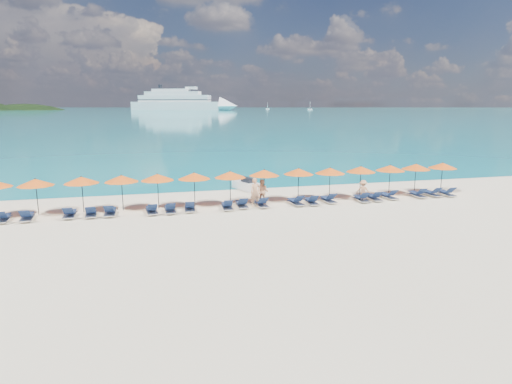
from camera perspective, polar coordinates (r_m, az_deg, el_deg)
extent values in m
plane|color=beige|center=(23.98, 1.76, -4.21)|extent=(1400.00, 1400.00, 0.00)
cube|color=#1FA9B2|center=(682.25, -13.90, 10.69)|extent=(1600.00, 1300.00, 0.01)
ellipsoid|color=black|center=(601.08, -28.15, 6.25)|extent=(162.00, 126.00, 85.50)
cube|color=white|center=(538.43, -10.57, 11.20)|extent=(107.46, 59.80, 9.84)
cone|color=white|center=(521.13, -3.67, 11.37)|extent=(28.31, 28.31, 21.64)
cube|color=white|center=(539.12, -10.81, 12.14)|extent=(86.35, 48.75, 7.87)
cube|color=white|center=(539.87, -11.04, 12.76)|extent=(67.61, 39.44, 4.92)
cube|color=white|center=(540.64, -11.26, 13.16)|extent=(46.50, 28.39, 3.44)
cube|color=black|center=(539.10, -10.81, 11.98)|extent=(87.42, 49.35, 0.89)
cube|color=black|center=(539.15, -10.82, 12.35)|extent=(85.27, 48.15, 0.89)
cylinder|color=black|center=(545.43, -12.66, 13.50)|extent=(4.33, 4.33, 5.41)
cube|color=white|center=(608.49, 1.55, 11.01)|extent=(5.10, 1.70, 1.36)
cylinder|color=white|center=(608.46, 1.55, 11.43)|extent=(0.31, 0.31, 8.50)
cube|color=white|center=(555.46, 7.21, 10.88)|extent=(5.75, 1.92, 1.53)
cylinder|color=white|center=(555.44, 7.22, 11.40)|extent=(0.34, 0.34, 9.58)
cube|color=white|center=(33.31, -1.31, 0.87)|extent=(1.88, 2.85, 0.61)
cube|color=black|center=(33.05, -1.10, 1.56)|extent=(0.92, 1.24, 0.39)
cylinder|color=black|center=(33.75, -1.94, 2.06)|extent=(0.60, 0.28, 0.07)
imported|color=tan|center=(27.68, -0.10, -0.06)|extent=(0.73, 0.52, 1.88)
imported|color=tan|center=(28.42, 0.88, 0.02)|extent=(0.93, 0.84, 1.66)
imported|color=tan|center=(30.44, 14.09, 0.23)|extent=(1.01, 0.87, 1.43)
cylinder|color=black|center=(28.56, -27.16, -0.66)|extent=(0.05, 0.05, 2.20)
cone|color=#F15C13|center=(28.40, -27.33, 1.15)|extent=(2.10, 2.10, 0.42)
sphere|color=black|center=(28.36, -27.37, 1.59)|extent=(0.08, 0.08, 0.08)
cylinder|color=black|center=(28.25, -22.12, -0.35)|extent=(0.05, 0.05, 2.20)
cone|color=#F15C13|center=(28.09, -22.26, 1.49)|extent=(2.10, 2.10, 0.42)
sphere|color=black|center=(28.06, -22.30, 1.93)|extent=(0.08, 0.08, 0.08)
cylinder|color=black|center=(27.95, -17.40, -0.14)|extent=(0.05, 0.05, 2.20)
cone|color=#F15C13|center=(27.79, -17.51, 1.71)|extent=(2.10, 2.10, 0.42)
sphere|color=black|center=(27.75, -17.54, 2.16)|extent=(0.08, 0.08, 0.08)
cylinder|color=black|center=(27.89, -12.93, 0.07)|extent=(0.05, 0.05, 2.20)
cone|color=#F15C13|center=(27.72, -13.01, 1.93)|extent=(2.10, 2.10, 0.42)
sphere|color=black|center=(27.69, -13.03, 2.38)|extent=(0.08, 0.08, 0.08)
cylinder|color=black|center=(27.97, -8.20, 0.28)|extent=(0.05, 0.05, 2.20)
cone|color=#F15C13|center=(27.80, -8.25, 2.14)|extent=(2.10, 2.10, 0.42)
sphere|color=black|center=(27.77, -8.26, 2.59)|extent=(0.08, 0.08, 0.08)
cylinder|color=black|center=(28.28, -3.45, 0.50)|extent=(0.05, 0.05, 2.20)
cone|color=#F15C13|center=(28.12, -3.47, 2.34)|extent=(2.10, 2.10, 0.42)
sphere|color=black|center=(28.09, -3.48, 2.79)|extent=(0.08, 0.08, 0.08)
cylinder|color=black|center=(29.01, 1.10, 0.80)|extent=(0.05, 0.05, 2.20)
cone|color=#F15C13|center=(28.85, 1.11, 2.60)|extent=(2.10, 2.10, 0.42)
sphere|color=black|center=(28.82, 1.11, 3.03)|extent=(0.08, 0.08, 0.08)
cylinder|color=black|center=(29.70, 5.67, 1.00)|extent=(0.05, 0.05, 2.20)
cone|color=#F15C13|center=(29.55, 5.71, 2.75)|extent=(2.10, 2.10, 0.42)
sphere|color=black|center=(29.51, 5.71, 3.18)|extent=(0.08, 0.08, 0.08)
cylinder|color=black|center=(30.32, 9.79, 1.11)|extent=(0.05, 0.05, 2.20)
cone|color=#F15C13|center=(30.17, 9.85, 2.82)|extent=(2.10, 2.10, 0.42)
sphere|color=black|center=(30.14, 9.87, 3.24)|extent=(0.08, 0.08, 0.08)
cylinder|color=black|center=(31.44, 13.73, 1.31)|extent=(0.05, 0.05, 2.20)
cone|color=#F15C13|center=(31.30, 13.81, 2.97)|extent=(2.10, 2.10, 0.42)
sphere|color=black|center=(31.27, 13.83, 3.37)|extent=(0.08, 0.08, 0.08)
cylinder|color=black|center=(32.62, 17.37, 1.48)|extent=(0.05, 0.05, 2.20)
cone|color=#F15C13|center=(32.48, 17.47, 3.07)|extent=(2.10, 2.10, 0.42)
sphere|color=black|center=(32.45, 17.49, 3.46)|extent=(0.08, 0.08, 0.08)
cylinder|color=black|center=(33.96, 20.46, 1.65)|extent=(0.05, 0.05, 2.20)
cone|color=#F15C13|center=(33.82, 20.57, 3.19)|extent=(2.10, 2.10, 0.42)
sphere|color=black|center=(33.79, 20.59, 3.56)|extent=(0.08, 0.08, 0.08)
cylinder|color=black|center=(35.31, 23.51, 1.78)|extent=(0.05, 0.05, 2.20)
cone|color=#F15C13|center=(35.18, 23.63, 3.25)|extent=(2.10, 2.10, 0.42)
sphere|color=black|center=(35.16, 23.66, 3.61)|extent=(0.08, 0.08, 0.08)
cube|color=silver|center=(28.20, -30.61, -3.15)|extent=(0.77, 1.75, 0.06)
cube|color=#15274E|center=(28.40, -30.55, -2.71)|extent=(0.64, 1.14, 0.04)
cube|color=#15274E|center=(27.59, -30.92, -2.60)|extent=(0.59, 0.58, 0.43)
cube|color=silver|center=(27.84, -28.20, -3.08)|extent=(0.78, 1.75, 0.06)
cube|color=#15274E|center=(28.04, -28.15, -2.64)|extent=(0.65, 1.15, 0.04)
cube|color=#15274E|center=(27.22, -28.44, -2.52)|extent=(0.60, 0.59, 0.43)
cube|color=silver|center=(27.48, -23.55, -2.84)|extent=(0.63, 1.70, 0.06)
cube|color=#15274E|center=(27.68, -23.50, -2.39)|extent=(0.56, 1.10, 0.04)
cube|color=#15274E|center=(26.86, -23.80, -2.27)|extent=(0.55, 0.54, 0.43)
cube|color=silver|center=(27.21, -21.14, -2.78)|extent=(0.77, 1.75, 0.06)
cube|color=#15274E|center=(27.42, -21.15, -2.33)|extent=(0.65, 1.15, 0.04)
cube|color=#15274E|center=(26.58, -21.23, -2.21)|extent=(0.60, 0.59, 0.43)
cube|color=silver|center=(27.11, -18.86, -2.67)|extent=(0.64, 1.71, 0.06)
cube|color=#15274E|center=(27.32, -18.83, -2.22)|extent=(0.57, 1.11, 0.04)
cube|color=#15274E|center=(26.48, -19.02, -2.10)|extent=(0.56, 0.54, 0.43)
cube|color=silver|center=(26.81, -13.73, -2.53)|extent=(0.77, 1.75, 0.06)
cube|color=#15274E|center=(27.02, -13.80, -2.08)|extent=(0.65, 1.15, 0.04)
cube|color=#15274E|center=(26.18, -13.65, -1.94)|extent=(0.60, 0.58, 0.43)
cube|color=silver|center=(26.81, -11.37, -2.42)|extent=(0.67, 1.72, 0.06)
cube|color=#15274E|center=(27.02, -11.42, -1.97)|extent=(0.58, 1.11, 0.04)
cube|color=#15274E|center=(26.18, -11.31, -1.83)|extent=(0.56, 0.55, 0.43)
cube|color=silver|center=(27.02, -8.81, -2.22)|extent=(0.76, 1.74, 0.06)
cube|color=#15274E|center=(27.23, -8.83, -1.77)|extent=(0.64, 1.14, 0.04)
cube|color=#15274E|center=(26.39, -8.82, -1.64)|extent=(0.59, 0.58, 0.43)
cube|color=silver|center=(27.17, -3.86, -2.03)|extent=(0.73, 1.74, 0.06)
cube|color=#15274E|center=(27.37, -3.93, -1.59)|extent=(0.62, 1.13, 0.04)
cube|color=#15274E|center=(26.54, -3.73, -1.45)|extent=(0.58, 0.57, 0.43)
cube|color=silver|center=(27.62, -1.93, -1.79)|extent=(0.67, 1.72, 0.06)
cube|color=#15274E|center=(27.82, -2.02, -1.35)|extent=(0.58, 1.12, 0.04)
cube|color=#15274E|center=(27.00, -1.72, -1.21)|extent=(0.57, 0.55, 0.43)
cube|color=silver|center=(27.80, 0.68, -1.69)|extent=(0.69, 1.72, 0.06)
cube|color=#15274E|center=(28.00, 0.53, -1.26)|extent=(0.59, 1.12, 0.04)
cube|color=#15274E|center=(27.20, 1.02, -1.11)|extent=(0.57, 0.56, 0.43)
cube|color=silver|center=(28.42, 5.30, -1.45)|extent=(0.76, 1.75, 0.06)
cube|color=#15274E|center=(28.61, 5.10, -1.03)|extent=(0.64, 1.14, 0.04)
cube|color=#15274E|center=(27.84, 5.77, -0.87)|extent=(0.59, 0.58, 0.43)
cube|color=silver|center=(28.69, 7.40, -1.37)|extent=(0.77, 1.75, 0.06)
cube|color=#15274E|center=(28.89, 7.27, -0.95)|extent=(0.65, 1.15, 0.04)
cube|color=#15274E|center=(28.09, 7.73, -0.80)|extent=(0.60, 0.59, 0.43)
cube|color=silver|center=(29.42, 9.55, -1.11)|extent=(0.71, 1.73, 0.06)
cube|color=#15274E|center=(29.61, 9.34, -0.71)|extent=(0.61, 1.13, 0.04)
cube|color=#15274E|center=(28.86, 10.06, -0.55)|extent=(0.58, 0.57, 0.43)
cube|color=silver|center=(30.18, 13.81, -0.97)|extent=(0.70, 1.73, 0.06)
cube|color=#15274E|center=(30.37, 13.63, -0.58)|extent=(0.60, 1.12, 0.04)
cube|color=#15274E|center=(29.61, 14.30, -0.42)|extent=(0.57, 0.56, 0.43)
cube|color=silver|center=(30.73, 15.38, -0.83)|extent=(0.70, 1.73, 0.06)
cube|color=#15274E|center=(30.91, 15.19, -0.45)|extent=(0.60, 1.13, 0.04)
cube|color=#15274E|center=(30.16, 15.88, -0.29)|extent=(0.58, 0.56, 0.43)
cube|color=silver|center=(31.54, 17.16, -0.62)|extent=(0.77, 1.75, 0.06)
cube|color=#15274E|center=(31.71, 16.91, -0.25)|extent=(0.65, 1.15, 0.04)
cube|color=#15274E|center=(31.03, 17.80, -0.08)|extent=(0.60, 0.58, 0.43)
cube|color=silver|center=(32.79, 20.65, -0.40)|extent=(0.64, 1.71, 0.06)
cube|color=#15274E|center=(32.96, 20.43, -0.04)|extent=(0.56, 1.11, 0.04)
cube|color=#15274E|center=(32.27, 21.24, 0.12)|extent=(0.56, 0.54, 0.43)
cube|color=silver|center=(33.51, 22.28, -0.28)|extent=(0.78, 1.75, 0.06)
cube|color=#15274E|center=(33.66, 22.02, 0.07)|extent=(0.65, 1.15, 0.04)
cube|color=#15274E|center=(33.04, 22.96, 0.23)|extent=(0.60, 0.59, 0.43)
cube|color=silver|center=(34.06, 23.99, -0.24)|extent=(0.71, 1.73, 0.06)
cube|color=#15274E|center=(34.23, 23.78, 0.11)|extent=(0.61, 1.13, 0.04)
cube|color=#15274E|center=(33.55, 24.58, 0.26)|extent=(0.58, 0.57, 0.43)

